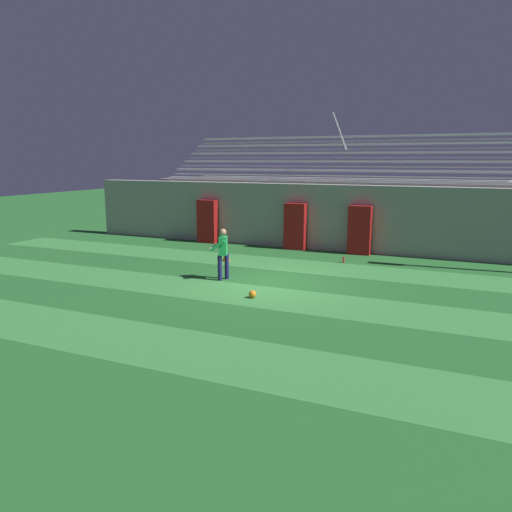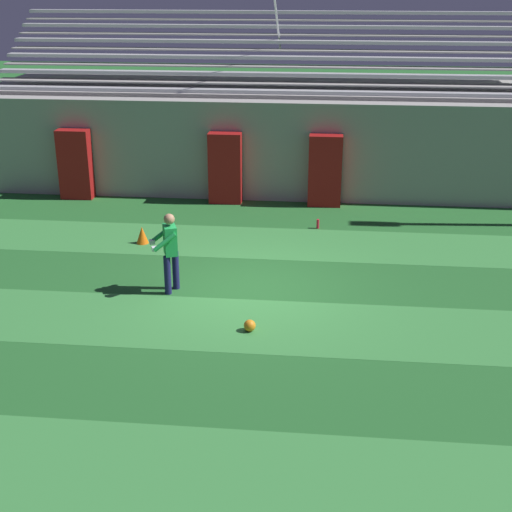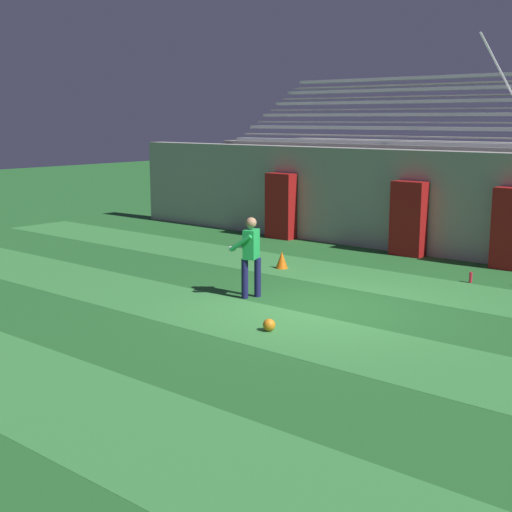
{
  "view_description": "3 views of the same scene",
  "coord_description": "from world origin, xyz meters",
  "px_view_note": "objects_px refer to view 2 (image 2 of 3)",
  "views": [
    {
      "loc": [
        5.84,
        -14.24,
        3.87
      ],
      "look_at": [
        0.08,
        -1.47,
        1.13
      ],
      "focal_mm": 35.0,
      "sensor_mm": 36.0,
      "label": 1
    },
    {
      "loc": [
        1.45,
        -13.41,
        6.06
      ],
      "look_at": [
        0.09,
        -0.07,
        0.77
      ],
      "focal_mm": 50.0,
      "sensor_mm": 36.0,
      "label": 2
    },
    {
      "loc": [
        7.67,
        -11.12,
        3.64
      ],
      "look_at": [
        -1.4,
        -0.38,
        0.92
      ],
      "focal_mm": 50.0,
      "sensor_mm": 36.0,
      "label": 3
    }
  ],
  "objects_px": {
    "padding_pillar_gate_left": "(225,168)",
    "padding_pillar_far_left": "(75,164)",
    "padding_pillar_gate_right": "(325,171)",
    "soccer_ball": "(250,326)",
    "traffic_cone": "(142,235)",
    "goalkeeper": "(170,248)",
    "water_bottle": "(318,224)"
  },
  "relations": [
    {
      "from": "padding_pillar_gate_left",
      "to": "padding_pillar_far_left",
      "type": "xyz_separation_m",
      "value": [
        -4.35,
        0.0,
        0.0
      ]
    },
    {
      "from": "padding_pillar_gate_left",
      "to": "padding_pillar_gate_right",
      "type": "xyz_separation_m",
      "value": [
        2.8,
        0.0,
        0.0
      ]
    },
    {
      "from": "padding_pillar_gate_right",
      "to": "soccer_ball",
      "type": "xyz_separation_m",
      "value": [
        -1.25,
        -7.82,
        -0.89
      ]
    },
    {
      "from": "padding_pillar_gate_left",
      "to": "soccer_ball",
      "type": "xyz_separation_m",
      "value": [
        1.55,
        -7.82,
        -0.89
      ]
    },
    {
      "from": "padding_pillar_gate_left",
      "to": "soccer_ball",
      "type": "distance_m",
      "value": 8.02
    },
    {
      "from": "padding_pillar_gate_right",
      "to": "traffic_cone",
      "type": "distance_m",
      "value": 5.65
    },
    {
      "from": "padding_pillar_gate_left",
      "to": "traffic_cone",
      "type": "height_order",
      "value": "padding_pillar_gate_left"
    },
    {
      "from": "padding_pillar_gate_left",
      "to": "soccer_ball",
      "type": "height_order",
      "value": "padding_pillar_gate_left"
    },
    {
      "from": "padding_pillar_gate_left",
      "to": "goalkeeper",
      "type": "distance_m",
      "value": 6.22
    },
    {
      "from": "padding_pillar_gate_left",
      "to": "padding_pillar_gate_right",
      "type": "distance_m",
      "value": 2.8
    },
    {
      "from": "padding_pillar_far_left",
      "to": "traffic_cone",
      "type": "xyz_separation_m",
      "value": [
        2.81,
        -3.52,
        -0.79
      ]
    },
    {
      "from": "soccer_ball",
      "to": "water_bottle",
      "type": "xyz_separation_m",
      "value": [
        1.12,
        5.82,
        0.01
      ]
    },
    {
      "from": "goalkeeper",
      "to": "traffic_cone",
      "type": "relative_size",
      "value": 3.98
    },
    {
      "from": "padding_pillar_gate_left",
      "to": "padding_pillar_gate_right",
      "type": "bearing_deg",
      "value": 0.0
    },
    {
      "from": "goalkeeper",
      "to": "traffic_cone",
      "type": "distance_m",
      "value": 3.08
    },
    {
      "from": "padding_pillar_far_left",
      "to": "soccer_ball",
      "type": "relative_size",
      "value": 9.08
    },
    {
      "from": "water_bottle",
      "to": "traffic_cone",
      "type": "bearing_deg",
      "value": -160.06
    },
    {
      "from": "padding_pillar_gate_left",
      "to": "water_bottle",
      "type": "xyz_separation_m",
      "value": [
        2.67,
        -2.0,
        -0.88
      ]
    },
    {
      "from": "padding_pillar_far_left",
      "to": "water_bottle",
      "type": "distance_m",
      "value": 7.35
    },
    {
      "from": "padding_pillar_gate_left",
      "to": "soccer_ball",
      "type": "relative_size",
      "value": 9.08
    },
    {
      "from": "padding_pillar_gate_right",
      "to": "goalkeeper",
      "type": "xyz_separation_m",
      "value": [
        -3.04,
        -6.22,
        -0.04
      ]
    },
    {
      "from": "padding_pillar_gate_right",
      "to": "goalkeeper",
      "type": "distance_m",
      "value": 6.92
    },
    {
      "from": "padding_pillar_gate_right",
      "to": "padding_pillar_far_left",
      "type": "distance_m",
      "value": 7.15
    },
    {
      "from": "padding_pillar_gate_right",
      "to": "water_bottle",
      "type": "distance_m",
      "value": 2.19
    },
    {
      "from": "goalkeeper",
      "to": "soccer_ball",
      "type": "relative_size",
      "value": 7.59
    },
    {
      "from": "padding_pillar_gate_right",
      "to": "soccer_ball",
      "type": "distance_m",
      "value": 7.97
    },
    {
      "from": "goalkeeper",
      "to": "traffic_cone",
      "type": "height_order",
      "value": "goalkeeper"
    },
    {
      "from": "padding_pillar_gate_right",
      "to": "soccer_ball",
      "type": "height_order",
      "value": "padding_pillar_gate_right"
    },
    {
      "from": "padding_pillar_far_left",
      "to": "goalkeeper",
      "type": "bearing_deg",
      "value": -56.56
    },
    {
      "from": "goalkeeper",
      "to": "padding_pillar_far_left",
      "type": "bearing_deg",
      "value": 123.44
    },
    {
      "from": "padding_pillar_far_left",
      "to": "padding_pillar_gate_left",
      "type": "bearing_deg",
      "value": 0.0
    },
    {
      "from": "padding_pillar_far_left",
      "to": "water_bottle",
      "type": "xyz_separation_m",
      "value": [
        7.02,
        -2.0,
        -0.88
      ]
    }
  ]
}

